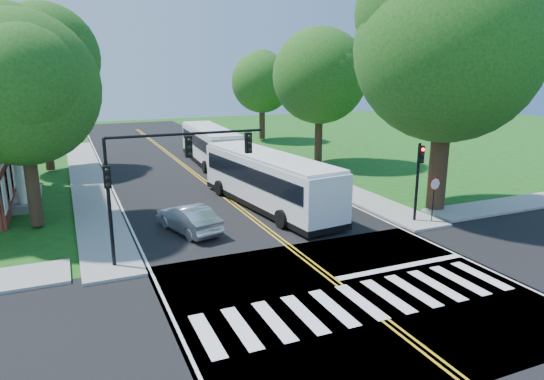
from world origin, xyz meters
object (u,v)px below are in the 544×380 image
signal_nw (163,167)px  bus_lead (268,180)px  bus_follow (210,145)px  hatchback (188,218)px  suv (306,186)px  dark_sedan (304,182)px  signal_ne (419,172)px

signal_nw → bus_lead: size_ratio=0.54×
signal_nw → bus_follow: 23.31m
signal_nw → hatchback: (1.83, 3.52, -3.62)m
suv → dark_sedan: size_ratio=1.37×
signal_ne → bus_lead: (-6.46, 6.19, -1.17)m
bus_follow → suv: size_ratio=2.41×
bus_lead → bus_follow: size_ratio=1.04×
signal_ne → bus_lead: signal_ne is taller
hatchback → suv: bearing=-171.8°
signal_ne → suv: bearing=112.5°
hatchback → suv: size_ratio=0.86×
bus_follow → suv: 14.33m
signal_ne → hatchback: 12.90m
signal_nw → signal_ne: size_ratio=1.62×
bus_lead → dark_sedan: bearing=-149.2°
signal_ne → bus_lead: 9.03m
signal_nw → bus_lead: signal_nw is taller
dark_sedan → hatchback: bearing=32.5°
signal_nw → suv: size_ratio=1.35×
signal_nw → dark_sedan: signal_nw is taller
bus_lead → hatchback: (-5.76, -2.69, -1.03)m
bus_lead → bus_follow: 15.42m
signal_nw → bus_follow: (8.35, 21.61, -2.64)m
signal_nw → suv: bearing=34.6°
signal_nw → bus_follow: bearing=68.9°
signal_ne → dark_sedan: size_ratio=1.14×
signal_nw → hatchback: bearing=62.5°
signal_nw → signal_ne: bearing=0.0°
bus_lead → suv: bearing=-165.1°
bus_lead → hatchback: 6.44m
suv → dark_sedan: suv is taller
bus_follow → dark_sedan: bearing=108.3°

